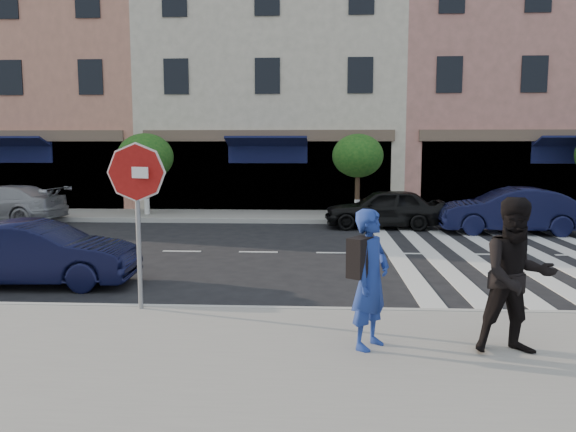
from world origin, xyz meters
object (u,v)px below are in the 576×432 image
object	(u,v)px
stop_sign	(137,189)
car_far_left	(0,204)
car_near_mid	(36,254)
photographer	(371,279)
car_far_right	(510,211)
walker	(517,277)
car_far_mid	(384,208)

from	to	relation	value
stop_sign	car_far_left	size ratio (longest dim) A/B	0.57
stop_sign	car_near_mid	world-z (taller)	stop_sign
stop_sign	car_far_left	xyz separation A→B (m)	(-8.50, 10.77, -1.38)
photographer	car_far_right	bearing A→B (deg)	7.59
photographer	car_far_left	xyz separation A→B (m)	(-11.97, 12.30, -0.37)
stop_sign	walker	distance (m)	5.58
car_far_left	car_far_mid	size ratio (longest dim) A/B	1.19
walker	car_far_left	distance (m)	18.54
car_far_left	car_far_mid	xyz separation A→B (m)	(13.50, -0.55, -0.01)
photographer	car_near_mid	distance (m)	7.11
stop_sign	car_far_right	distance (m)	12.87
stop_sign	car_far_left	world-z (taller)	stop_sign
stop_sign	car_far_right	size ratio (longest dim) A/B	0.60
walker	car_far_left	xyz separation A→B (m)	(-13.74, 12.43, -0.45)
walker	car_far_right	world-z (taller)	walker
car_far_mid	car_far_right	distance (m)	3.95
car_far_left	car_far_right	world-z (taller)	car_far_right
photographer	car_far_left	world-z (taller)	photographer
car_near_mid	photographer	bearing A→B (deg)	-122.71
stop_sign	car_far_right	world-z (taller)	stop_sign
car_near_mid	car_far_mid	bearing A→B (deg)	-46.10
walker	car_far_right	distance (m)	11.51
car_near_mid	car_far_left	distance (m)	10.54
car_near_mid	car_far_right	xyz separation A→B (m)	(11.52, 7.30, 0.09)
car_far_mid	walker	bearing A→B (deg)	1.91
photographer	car_far_mid	bearing A→B (deg)	26.56
walker	car_far_right	bearing A→B (deg)	68.30
stop_sign	car_near_mid	xyz separation A→B (m)	(-2.69, 1.97, -1.42)
stop_sign	car_far_mid	world-z (taller)	stop_sign
stop_sign	photographer	xyz separation A→B (m)	(3.48, -1.54, -1.01)
car_far_mid	stop_sign	bearing A→B (deg)	-25.35
car_far_left	car_far_mid	world-z (taller)	car_far_left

